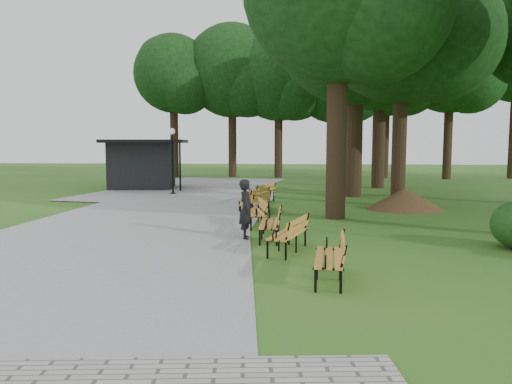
# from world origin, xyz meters

# --- Properties ---
(ground) EXTENTS (100.00, 100.00, 0.00)m
(ground) POSITION_xyz_m (0.00, 0.00, 0.00)
(ground) COLOR #2C5E1A
(ground) RESTS_ON ground
(path) EXTENTS (12.00, 38.00, 0.06)m
(path) POSITION_xyz_m (-4.00, 3.00, 0.03)
(path) COLOR #959597
(path) RESTS_ON ground
(person) EXTENTS (0.47, 0.65, 1.66)m
(person) POSITION_xyz_m (-0.14, -1.28, 0.83)
(person) COLOR black
(person) RESTS_ON ground
(kiosk) EXTENTS (5.10, 4.59, 2.88)m
(kiosk) POSITION_xyz_m (-7.74, 13.36, 1.44)
(kiosk) COLOR black
(kiosk) RESTS_ON ground
(lamp_post) EXTENTS (0.32, 0.32, 3.44)m
(lamp_post) POSITION_xyz_m (-5.13, 10.22, 2.45)
(lamp_post) COLOR black
(lamp_post) RESTS_ON ground
(dirt_mound) EXTENTS (2.57, 2.57, 0.87)m
(dirt_mound) POSITION_xyz_m (5.60, 5.26, 0.44)
(dirt_mound) COLOR #47301C
(dirt_mound) RESTS_ON ground
(bench_0) EXTENTS (0.79, 1.94, 0.88)m
(bench_0) POSITION_xyz_m (1.84, -5.16, 0.44)
(bench_0) COLOR orange
(bench_0) RESTS_ON ground
(bench_1) EXTENTS (1.16, 2.00, 0.88)m
(bench_1) POSITION_xyz_m (1.02, -2.78, 0.44)
(bench_1) COLOR orange
(bench_1) RESTS_ON ground
(bench_2) EXTENTS (0.65, 1.90, 0.88)m
(bench_2) POSITION_xyz_m (0.51, -1.27, 0.44)
(bench_2) COLOR orange
(bench_2) RESTS_ON ground
(bench_3) EXTENTS (1.02, 1.99, 0.88)m
(bench_3) POSITION_xyz_m (-0.08, 0.87, 0.44)
(bench_3) COLOR orange
(bench_3) RESTS_ON ground
(bench_4) EXTENTS (1.20, 2.00, 0.88)m
(bench_4) POSITION_xyz_m (-0.26, 3.29, 0.44)
(bench_4) COLOR orange
(bench_4) RESTS_ON ground
(bench_5) EXTENTS (1.30, 2.00, 0.88)m
(bench_5) POSITION_xyz_m (-0.43, 4.73, 0.44)
(bench_5) COLOR orange
(bench_5) RESTS_ON ground
(bench_6) EXTENTS (1.40, 1.99, 0.88)m
(bench_6) POSITION_xyz_m (-0.32, 7.01, 0.44)
(bench_6) COLOR orange
(bench_6) RESTS_ON ground
(lawn_tree_1) EXTENTS (6.77, 6.77, 11.06)m
(lawn_tree_1) POSITION_xyz_m (5.55, 6.38, 7.64)
(lawn_tree_1) COLOR black
(lawn_tree_1) RESTS_ON ground
(lawn_tree_2) EXTENTS (8.45, 8.45, 12.95)m
(lawn_tree_2) POSITION_xyz_m (4.13, 10.01, 8.69)
(lawn_tree_2) COLOR black
(lawn_tree_2) RESTS_ON ground
(lawn_tree_4) EXTENTS (7.61, 7.61, 12.17)m
(lawn_tree_4) POSITION_xyz_m (6.18, 15.10, 8.32)
(lawn_tree_4) COLOR black
(lawn_tree_4) RESTS_ON ground
(tree_backdrop) EXTENTS (37.72, 8.48, 16.29)m
(tree_backdrop) POSITION_xyz_m (6.82, 23.59, 8.15)
(tree_backdrop) COLOR black
(tree_backdrop) RESTS_ON ground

